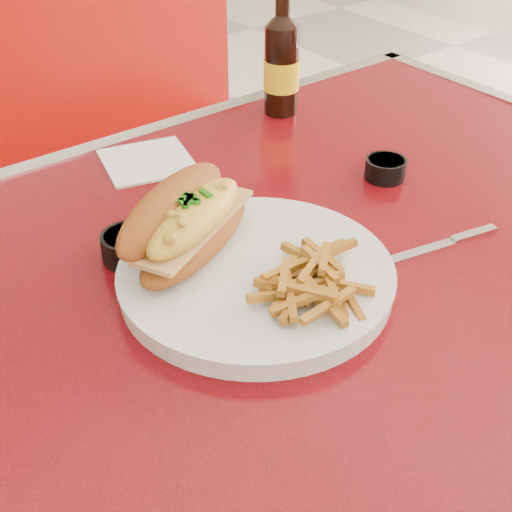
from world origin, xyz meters
TOP-DOWN VIEW (x-y plane):
  - diner_table at (0.00, 0.00)m, footprint 1.23×0.83m
  - booth_bench_far at (0.00, 0.81)m, footprint 1.20×0.51m
  - dinner_plate at (-0.07, -0.03)m, footprint 0.33×0.33m
  - mac_hoagie at (-0.11, 0.05)m, footprint 0.23×0.18m
  - fries_pile at (-0.05, -0.10)m, footprint 0.11×0.10m
  - fork at (0.00, -0.04)m, footprint 0.04×0.14m
  - gravy_ramekin at (-0.07, 0.09)m, footprint 0.10×0.10m
  - sauce_cup_left at (-0.16, 0.11)m, footprint 0.07×0.07m
  - sauce_cup_right at (0.22, 0.06)m, footprint 0.06×0.06m
  - beer_bottle at (0.25, 0.33)m, footprint 0.07×0.07m
  - knife at (0.16, -0.10)m, footprint 0.18×0.05m
  - paper_napkin at (-0.02, 0.30)m, footprint 0.15×0.15m

SIDE VIEW (x-z plane):
  - booth_bench_far at x=0.00m, z-range -0.16..0.74m
  - diner_table at x=0.00m, z-range 0.22..0.99m
  - paper_napkin at x=-0.02m, z-range 0.77..0.77m
  - knife at x=0.16m, z-range 0.77..0.78m
  - dinner_plate at x=-0.07m, z-range 0.77..0.79m
  - sauce_cup_right at x=0.22m, z-range 0.77..0.80m
  - sauce_cup_left at x=-0.16m, z-range 0.77..0.80m
  - fork at x=0.00m, z-range 0.79..0.79m
  - gravy_ramekin at x=-0.07m, z-range 0.77..0.82m
  - fries_pile at x=-0.05m, z-range 0.79..0.82m
  - mac_hoagie at x=-0.11m, z-range 0.78..0.88m
  - beer_bottle at x=0.25m, z-range 0.74..0.97m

